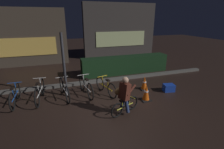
{
  "coord_description": "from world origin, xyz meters",
  "views": [
    {
      "loc": [
        -1.63,
        -4.94,
        2.93
      ],
      "look_at": [
        0.2,
        0.6,
        0.9
      ],
      "focal_mm": 26.41,
      "sensor_mm": 36.0,
      "label": 1
    }
  ],
  "objects_px": {
    "parked_bike_left_mid": "(40,91)",
    "traffic_cone_near": "(146,93)",
    "street_post": "(64,66)",
    "cyclist": "(124,95)",
    "traffic_cone_far": "(144,83)",
    "parked_bike_center_right": "(86,87)",
    "blue_crate": "(169,88)",
    "parked_bike_leftmost": "(15,95)",
    "parked_bike_center_left": "(64,89)",
    "parked_bike_right_mid": "(106,87)"
  },
  "relations": [
    {
      "from": "parked_bike_right_mid",
      "to": "traffic_cone_far",
      "type": "height_order",
      "value": "parked_bike_right_mid"
    },
    {
      "from": "parked_bike_leftmost",
      "to": "traffic_cone_far",
      "type": "bearing_deg",
      "value": -93.33
    },
    {
      "from": "street_post",
      "to": "cyclist",
      "type": "height_order",
      "value": "street_post"
    },
    {
      "from": "traffic_cone_far",
      "to": "traffic_cone_near",
      "type": "bearing_deg",
      "value": -115.13
    },
    {
      "from": "parked_bike_left_mid",
      "to": "blue_crate",
      "type": "xyz_separation_m",
      "value": [
        5.02,
        -0.82,
        -0.21
      ]
    },
    {
      "from": "parked_bike_center_right",
      "to": "traffic_cone_far",
      "type": "height_order",
      "value": "parked_bike_center_right"
    },
    {
      "from": "parked_bike_leftmost",
      "to": "parked_bike_center_right",
      "type": "xyz_separation_m",
      "value": [
        2.5,
        -0.05,
        0.02
      ]
    },
    {
      "from": "street_post",
      "to": "parked_bike_center_left",
      "type": "relative_size",
      "value": 1.48
    },
    {
      "from": "parked_bike_center_right",
      "to": "traffic_cone_near",
      "type": "relative_size",
      "value": 2.66
    },
    {
      "from": "parked_bike_leftmost",
      "to": "traffic_cone_far",
      "type": "relative_size",
      "value": 2.72
    },
    {
      "from": "parked_bike_leftmost",
      "to": "parked_bike_left_mid",
      "type": "distance_m",
      "value": 0.81
    },
    {
      "from": "parked_bike_left_mid",
      "to": "parked_bike_center_right",
      "type": "xyz_separation_m",
      "value": [
        1.69,
        -0.06,
        -0.01
      ]
    },
    {
      "from": "blue_crate",
      "to": "cyclist",
      "type": "height_order",
      "value": "cyclist"
    },
    {
      "from": "parked_bike_left_mid",
      "to": "traffic_cone_far",
      "type": "xyz_separation_m",
      "value": [
        4.15,
        -0.32,
        -0.08
      ]
    },
    {
      "from": "parked_bike_center_left",
      "to": "cyclist",
      "type": "bearing_deg",
      "value": -143.92
    },
    {
      "from": "street_post",
      "to": "cyclist",
      "type": "xyz_separation_m",
      "value": [
        1.66,
        -1.87,
        -0.59
      ]
    },
    {
      "from": "parked_bike_leftmost",
      "to": "cyclist",
      "type": "relative_size",
      "value": 1.26
    },
    {
      "from": "parked_bike_center_left",
      "to": "cyclist",
      "type": "height_order",
      "value": "cyclist"
    },
    {
      "from": "traffic_cone_near",
      "to": "traffic_cone_far",
      "type": "xyz_separation_m",
      "value": [
        0.42,
        0.9,
        -0.02
      ]
    },
    {
      "from": "parked_bike_center_right",
      "to": "blue_crate",
      "type": "bearing_deg",
      "value": -111.59
    },
    {
      "from": "traffic_cone_far",
      "to": "blue_crate",
      "type": "bearing_deg",
      "value": -29.56
    },
    {
      "from": "parked_bike_left_mid",
      "to": "parked_bike_center_right",
      "type": "height_order",
      "value": "parked_bike_left_mid"
    },
    {
      "from": "parked_bike_leftmost",
      "to": "traffic_cone_far",
      "type": "distance_m",
      "value": 4.97
    },
    {
      "from": "street_post",
      "to": "parked_bike_left_mid",
      "type": "distance_m",
      "value": 1.28
    },
    {
      "from": "parked_bike_leftmost",
      "to": "traffic_cone_far",
      "type": "xyz_separation_m",
      "value": [
        4.96,
        -0.3,
        -0.05
      ]
    },
    {
      "from": "parked_bike_center_left",
      "to": "traffic_cone_near",
      "type": "xyz_separation_m",
      "value": [
        2.86,
        -1.15,
        -0.05
      ]
    },
    {
      "from": "street_post",
      "to": "traffic_cone_near",
      "type": "height_order",
      "value": "street_post"
    },
    {
      "from": "parked_bike_leftmost",
      "to": "traffic_cone_near",
      "type": "distance_m",
      "value": 4.7
    },
    {
      "from": "parked_bike_center_right",
      "to": "parked_bike_right_mid",
      "type": "xyz_separation_m",
      "value": [
        0.76,
        -0.19,
        -0.03
      ]
    },
    {
      "from": "parked_bike_center_left",
      "to": "blue_crate",
      "type": "bearing_deg",
      "value": -109.53
    },
    {
      "from": "parked_bike_leftmost",
      "to": "parked_bike_center_left",
      "type": "distance_m",
      "value": 1.68
    },
    {
      "from": "traffic_cone_far",
      "to": "blue_crate",
      "type": "distance_m",
      "value": 1.02
    },
    {
      "from": "traffic_cone_near",
      "to": "street_post",
      "type": "bearing_deg",
      "value": 154.94
    },
    {
      "from": "traffic_cone_near",
      "to": "cyclist",
      "type": "xyz_separation_m",
      "value": [
        -1.12,
        -0.57,
        0.33
      ]
    },
    {
      "from": "parked_bike_left_mid",
      "to": "traffic_cone_near",
      "type": "relative_size",
      "value": 2.75
    },
    {
      "from": "street_post",
      "to": "parked_bike_center_left",
      "type": "xyz_separation_m",
      "value": [
        -0.08,
        -0.15,
        -0.87
      ]
    },
    {
      "from": "street_post",
      "to": "parked_bike_leftmost",
      "type": "bearing_deg",
      "value": -176.83
    },
    {
      "from": "street_post",
      "to": "parked_bike_left_mid",
      "type": "relative_size",
      "value": 1.43
    },
    {
      "from": "parked_bike_center_right",
      "to": "parked_bike_leftmost",
      "type": "bearing_deg",
      "value": 80.12
    },
    {
      "from": "blue_crate",
      "to": "traffic_cone_far",
      "type": "bearing_deg",
      "value": 150.44
    },
    {
      "from": "cyclist",
      "to": "traffic_cone_near",
      "type": "bearing_deg",
      "value": 4.01
    },
    {
      "from": "parked_bike_right_mid",
      "to": "cyclist",
      "type": "xyz_separation_m",
      "value": [
        0.15,
        -1.54,
        0.31
      ]
    },
    {
      "from": "traffic_cone_far",
      "to": "street_post",
      "type": "bearing_deg",
      "value": 172.84
    },
    {
      "from": "street_post",
      "to": "traffic_cone_near",
      "type": "distance_m",
      "value": 3.2
    },
    {
      "from": "parked_bike_center_left",
      "to": "cyclist",
      "type": "xyz_separation_m",
      "value": [
        1.74,
        -1.72,
        0.28
      ]
    },
    {
      "from": "parked_bike_left_mid",
      "to": "cyclist",
      "type": "bearing_deg",
      "value": -118.95
    },
    {
      "from": "blue_crate",
      "to": "parked_bike_left_mid",
      "type": "bearing_deg",
      "value": 170.74
    },
    {
      "from": "parked_bike_center_left",
      "to": "blue_crate",
      "type": "relative_size",
      "value": 3.74
    },
    {
      "from": "parked_bike_left_mid",
      "to": "blue_crate",
      "type": "distance_m",
      "value": 5.1
    },
    {
      "from": "parked_bike_center_right",
      "to": "blue_crate",
      "type": "height_order",
      "value": "parked_bike_center_right"
    }
  ]
}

